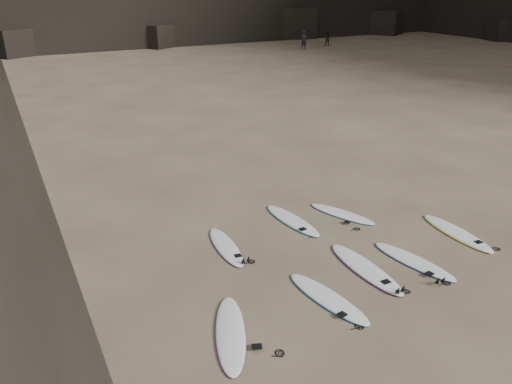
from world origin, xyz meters
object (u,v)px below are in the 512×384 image
(person_a, at_px, (304,40))
(surfboard_2, at_px, (365,268))
(surfboard_5, at_px, (226,246))
(surfboard_7, at_px, (342,214))
(surfboard_3, at_px, (414,261))
(surfboard_1, at_px, (328,298))
(surfboard_6, at_px, (292,220))
(surfboard_0, at_px, (230,333))
(person_b, at_px, (328,38))
(surfboard_4, at_px, (457,233))

(person_a, bearing_deg, surfboard_2, -120.25)
(surfboard_5, xyz_separation_m, surfboard_7, (4.10, 0.20, -0.00))
(surfboard_3, relative_size, person_a, 1.33)
(surfboard_5, distance_m, person_a, 41.51)
(surfboard_1, relative_size, surfboard_6, 1.00)
(surfboard_1, xyz_separation_m, surfboard_6, (1.37, 3.83, 0.00))
(surfboard_0, height_order, surfboard_1, surfboard_0)
(surfboard_5, xyz_separation_m, person_b, (27.79, 34.69, 0.76))
(surfboard_0, distance_m, surfboard_2, 4.18)
(surfboard_0, distance_m, surfboard_4, 7.80)
(surfboard_4, distance_m, person_a, 40.32)
(surfboard_2, height_order, person_a, person_a)
(surfboard_5, distance_m, person_b, 44.45)
(surfboard_1, xyz_separation_m, surfboard_7, (3.00, 3.49, -0.00))
(surfboard_5, xyz_separation_m, person_a, (24.15, 33.75, 0.89))
(surfboard_1, xyz_separation_m, person_b, (26.69, 37.98, 0.76))
(surfboard_1, relative_size, person_a, 1.35)
(surfboard_6, bearing_deg, surfboard_4, -42.64)
(surfboard_0, distance_m, surfboard_6, 5.52)
(surfboard_6, bearing_deg, surfboard_2, -91.30)
(surfboard_0, xyz_separation_m, surfboard_7, (5.53, 3.57, -0.00))
(surfboard_2, distance_m, person_b, 45.02)
(surfboard_2, distance_m, surfboard_6, 3.23)
(surfboard_3, relative_size, surfboard_7, 1.08)
(surfboard_5, bearing_deg, person_a, 59.51)
(surfboard_1, relative_size, surfboard_7, 1.10)
(person_a, bearing_deg, surfboard_0, -124.33)
(surfboard_4, xyz_separation_m, surfboard_5, (-6.31, 2.39, -0.01))
(surfboard_6, xyz_separation_m, person_b, (25.32, 34.15, 0.76))
(surfboard_3, distance_m, surfboard_4, 2.33)
(surfboard_2, xyz_separation_m, surfboard_5, (-2.70, 2.68, -0.01))
(surfboard_1, distance_m, surfboard_4, 5.28)
(surfboard_0, height_order, surfboard_5, surfboard_0)
(surfboard_7, distance_m, person_a, 39.10)
(surfboard_0, bearing_deg, surfboard_1, 24.31)
(surfboard_3, distance_m, surfboard_6, 3.86)
(surfboard_6, distance_m, surfboard_7, 1.67)
(surfboard_6, relative_size, person_b, 1.58)
(surfboard_2, bearing_deg, surfboard_3, -12.13)
(surfboard_3, bearing_deg, surfboard_6, 103.55)
(surfboard_4, relative_size, surfboard_6, 1.03)
(surfboard_2, bearing_deg, surfboard_4, 5.04)
(surfboard_0, distance_m, surfboard_5, 3.67)
(surfboard_2, distance_m, person_a, 42.29)
(surfboard_3, xyz_separation_m, surfboard_4, (2.25, 0.60, 0.00))
(surfboard_7, bearing_deg, surfboard_0, -169.31)
(surfboard_4, distance_m, person_b, 42.86)
(surfboard_6, distance_m, person_b, 42.52)
(surfboard_5, bearing_deg, surfboard_2, -39.75)
(surfboard_4, height_order, person_b, person_b)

